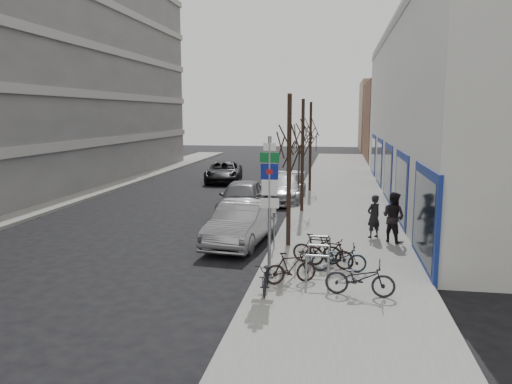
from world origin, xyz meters
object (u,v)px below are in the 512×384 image
(meter_back, at_px, (299,183))
(bike_near_right, at_px, (291,267))
(highway_sign_pole, at_px, (269,198))
(bike_mid_curb, at_px, (339,255))
(meter_mid, at_px, (290,200))
(bike_near_left, at_px, (267,273))
(parked_car_mid, at_px, (242,198))
(tree_far, at_px, (311,125))
(tree_near, at_px, (289,134))
(pedestrian_near, at_px, (374,216))
(bike_far_curb, at_px, (360,275))
(bike_far_inner, at_px, (329,252))
(parked_car_back, at_px, (285,188))
(lane_car, at_px, (224,172))
(parked_car_front, at_px, (241,223))
(bike_mid_inner, at_px, (317,248))
(tree_mid, at_px, (303,129))
(bike_rack, at_px, (319,255))
(pedestrian_far, at_px, (393,217))
(meter_front, at_px, (274,227))

(meter_back, height_order, bike_near_right, meter_back)
(highway_sign_pole, distance_m, bike_mid_curb, 2.78)
(meter_mid, height_order, meter_back, same)
(bike_near_left, relative_size, parked_car_mid, 0.31)
(highway_sign_pole, xyz_separation_m, tree_far, (0.20, 16.51, 1.65))
(meter_back, distance_m, parked_car_mid, 5.32)
(tree_near, height_order, bike_near_left, tree_near)
(meter_mid, distance_m, bike_mid_curb, 8.12)
(bike_near_left, xyz_separation_m, pedestrian_near, (3.18, 6.34, 0.35))
(bike_far_curb, height_order, pedestrian_near, pedestrian_near)
(tree_near, distance_m, meter_mid, 5.95)
(tree_far, bearing_deg, meter_back, -100.20)
(bike_far_inner, xyz_separation_m, parked_car_back, (-2.70, 12.22, 0.10))
(highway_sign_pole, distance_m, meter_mid, 8.65)
(bike_near_left, xyz_separation_m, lane_car, (-6.20, 21.66, 0.10))
(parked_car_front, bearing_deg, highway_sign_pole, -62.01)
(bike_mid_curb, height_order, parked_car_mid, parked_car_mid)
(tree_far, distance_m, bike_mid_inner, 15.49)
(parked_car_front, bearing_deg, bike_mid_inner, -34.63)
(tree_mid, relative_size, bike_mid_inner, 3.48)
(meter_back, xyz_separation_m, bike_near_right, (0.93, -14.57, -0.31))
(tree_mid, distance_m, bike_near_left, 11.77)
(lane_car, bearing_deg, bike_near_right, -79.98)
(bike_rack, relative_size, parked_car_back, 0.44)
(highway_sign_pole, bearing_deg, lane_car, 106.61)
(parked_car_front, distance_m, parked_car_back, 9.36)
(bike_mid_inner, relative_size, lane_car, 0.30)
(bike_near_right, bearing_deg, pedestrian_far, -57.34)
(meter_front, distance_m, parked_car_mid, 6.66)
(bike_far_curb, xyz_separation_m, lane_car, (-8.63, 21.63, 0.02))
(bike_mid_curb, bearing_deg, tree_far, 3.86)
(parked_car_mid, bearing_deg, meter_back, 62.06)
(bike_rack, relative_size, parked_car_mid, 0.46)
(meter_mid, xyz_separation_m, bike_near_right, (0.93, -9.07, -0.31))
(bike_near_left, bearing_deg, meter_back, 87.30)
(tree_mid, bearing_deg, bike_far_inner, -80.48)
(bike_far_curb, height_order, parked_car_back, parked_car_back)
(bike_mid_inner, distance_m, parked_car_front, 3.85)
(tree_far, xyz_separation_m, lane_car, (-6.30, 3.92, -3.38))
(bike_mid_curb, distance_m, pedestrian_near, 4.60)
(tree_far, relative_size, bike_mid_curb, 3.36)
(tree_far, relative_size, bike_mid_inner, 3.48)
(meter_back, bearing_deg, meter_mid, -90.00)
(tree_far, relative_size, meter_front, 4.33)
(bike_near_left, distance_m, bike_far_curb, 2.44)
(bike_mid_inner, relative_size, parked_car_front, 0.33)
(meter_back, relative_size, parked_car_mid, 0.26)
(meter_back, relative_size, bike_mid_inner, 0.80)
(bike_mid_inner, distance_m, parked_car_back, 12.05)
(bike_near_right, bearing_deg, lane_car, -7.11)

